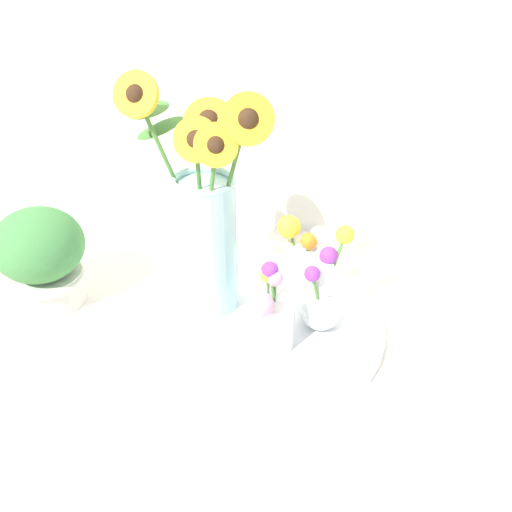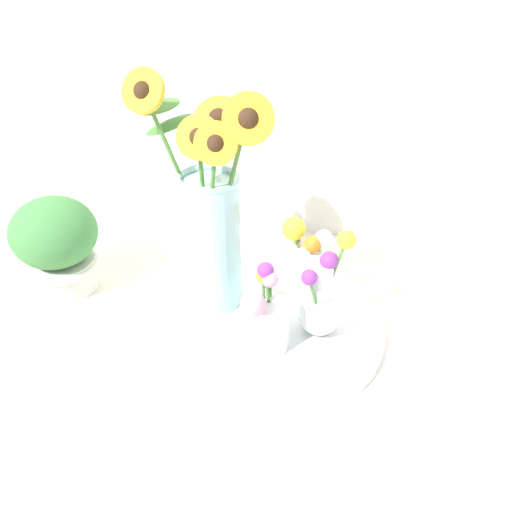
# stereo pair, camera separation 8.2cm
# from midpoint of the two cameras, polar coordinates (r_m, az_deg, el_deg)

# --- Properties ---
(ground_plane) EXTENTS (6.00, 6.00, 0.00)m
(ground_plane) POSITION_cam_midpoint_polar(r_m,az_deg,el_deg) (0.87, 1.28, -10.22)
(ground_plane) COLOR silver
(serving_tray) EXTENTS (0.46, 0.46, 0.02)m
(serving_tray) POSITION_cam_midpoint_polar(r_m,az_deg,el_deg) (0.91, 2.62, -7.66)
(serving_tray) COLOR silver
(serving_tray) RESTS_ON ground_plane
(mason_jar_sunflowers) EXTENTS (0.26, 0.19, 0.43)m
(mason_jar_sunflowers) POSITION_cam_midpoint_polar(r_m,az_deg,el_deg) (0.86, -2.60, 3.50)
(mason_jar_sunflowers) COLOR #9ED1D6
(mason_jar_sunflowers) RESTS_ON serving_tray
(vase_small_center) EXTENTS (0.07, 0.10, 0.16)m
(vase_small_center) POSITION_cam_midpoint_polar(r_m,az_deg,el_deg) (0.81, 4.03, -7.15)
(vase_small_center) COLOR white
(vase_small_center) RESTS_ON serving_tray
(vase_bulb_right) EXTENTS (0.08, 0.08, 0.19)m
(vase_bulb_right) POSITION_cam_midpoint_polar(r_m,az_deg,el_deg) (0.85, 10.26, -5.36)
(vase_bulb_right) COLOR white
(vase_bulb_right) RESTS_ON serving_tray
(vase_small_back) EXTENTS (0.09, 0.08, 0.17)m
(vase_small_back) POSITION_cam_midpoint_polar(r_m,az_deg,el_deg) (0.92, 8.16, -0.80)
(vase_small_back) COLOR white
(vase_small_back) RESTS_ON serving_tray
(potted_plant) EXTENTS (0.16, 0.16, 0.19)m
(potted_plant) POSITION_cam_midpoint_polar(r_m,az_deg,el_deg) (1.01, -19.70, 1.28)
(potted_plant) COLOR beige
(potted_plant) RESTS_ON ground_plane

